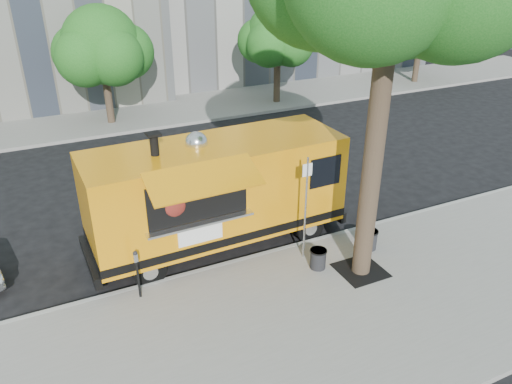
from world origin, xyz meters
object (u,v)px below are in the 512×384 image
(far_tree_d, at_px, (423,20))
(trash_bin_left, at_px, (318,258))
(sign_post, at_px, (306,203))
(trash_bin_right, at_px, (369,239))
(far_tree_b, at_px, (101,45))
(far_tree_c, at_px, (278,35))
(food_truck, at_px, (216,192))
(parking_meter, at_px, (137,269))

(far_tree_d, distance_m, trash_bin_left, 22.32)
(far_tree_d, xyz_separation_m, sign_post, (-16.45, -14.15, -2.04))
(trash_bin_left, distance_m, trash_bin_right, 1.84)
(sign_post, height_order, trash_bin_right, sign_post)
(trash_bin_right, bearing_deg, far_tree_b, 106.90)
(far_tree_c, xyz_separation_m, far_tree_d, (10.00, 0.20, 0.17))
(far_tree_b, relative_size, trash_bin_left, 9.93)
(trash_bin_left, bearing_deg, far_tree_c, 66.41)
(far_tree_c, distance_m, trash_bin_left, 16.24)
(trash_bin_right, bearing_deg, food_truck, 148.83)
(far_tree_c, height_order, sign_post, far_tree_c)
(food_truck, bearing_deg, parking_meter, -150.30)
(far_tree_d, bearing_deg, parking_meter, -146.40)
(parking_meter, xyz_separation_m, trash_bin_left, (4.64, -0.83, -0.53))
(far_tree_c, xyz_separation_m, food_truck, (-8.29, -12.12, -1.97))
(far_tree_b, bearing_deg, far_tree_d, -0.30)
(far_tree_c, relative_size, trash_bin_right, 9.01)
(far_tree_c, distance_m, parking_meter, 17.82)
(far_tree_d, bearing_deg, sign_post, -139.30)
(food_truck, distance_m, trash_bin_left, 3.39)
(trash_bin_right, bearing_deg, sign_post, 167.16)
(parking_meter, height_order, food_truck, food_truck)
(sign_post, bearing_deg, food_truck, 135.10)
(far_tree_c, bearing_deg, far_tree_d, 1.15)
(far_tree_c, relative_size, parking_meter, 3.90)
(far_tree_b, xyz_separation_m, sign_post, (2.55, -14.25, -1.98))
(food_truck, bearing_deg, trash_bin_right, -32.54)
(food_truck, relative_size, trash_bin_left, 13.67)
(food_truck, bearing_deg, far_tree_d, 32.58)
(sign_post, bearing_deg, far_tree_c, 65.19)
(trash_bin_left, relative_size, trash_bin_right, 0.96)
(far_tree_d, relative_size, trash_bin_left, 10.20)
(trash_bin_left, bearing_deg, sign_post, 97.73)
(far_tree_d, bearing_deg, trash_bin_right, -134.91)
(far_tree_b, relative_size, food_truck, 0.73)
(sign_post, bearing_deg, trash_bin_left, -82.27)
(far_tree_d, bearing_deg, far_tree_c, -178.85)
(far_tree_c, relative_size, food_truck, 0.69)
(far_tree_b, bearing_deg, food_truck, -86.73)
(far_tree_b, relative_size, parking_meter, 4.12)
(far_tree_d, xyz_separation_m, parking_meter, (-21.00, -13.95, -2.91))
(far_tree_b, distance_m, sign_post, 14.61)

